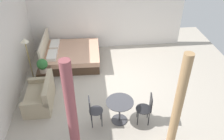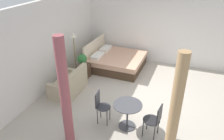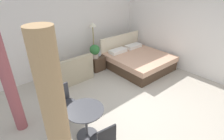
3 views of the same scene
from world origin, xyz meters
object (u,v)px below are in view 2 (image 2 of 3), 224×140
at_px(bed, 116,61).
at_px(vase, 83,61).
at_px(cafe_chair_near_couch, 155,118).
at_px(couch, 69,85).
at_px(cafe_chair_near_window, 101,104).
at_px(potted_plant, 82,60).
at_px(balcony_table, 128,111).
at_px(nightstand, 84,71).
at_px(floor_lamp, 74,44).

xyz_separation_m(bed, vase, (-1.08, 0.88, 0.32)).
bearing_deg(bed, cafe_chair_near_couch, -146.70).
height_order(couch, cafe_chair_near_window, cafe_chair_near_window).
height_order(potted_plant, cafe_chair_near_window, potted_plant).
xyz_separation_m(bed, balcony_table, (-3.18, -1.44, 0.20)).
bearing_deg(cafe_chair_near_couch, nightstand, 55.13).
relative_size(bed, nightstand, 4.15).
bearing_deg(nightstand, couch, -177.69).
relative_size(bed, cafe_chair_near_window, 2.26).
xyz_separation_m(couch, potted_plant, (0.97, 0.01, 0.48)).
relative_size(potted_plant, balcony_table, 0.65).
xyz_separation_m(couch, floor_lamp, (1.25, 0.46, 0.90)).
bearing_deg(cafe_chair_near_window, floor_lamp, 41.89).
relative_size(nightstand, floor_lamp, 0.31).
distance_m(nightstand, balcony_table, 3.02).
relative_size(potted_plant, floor_lamp, 0.30).
relative_size(floor_lamp, cafe_chair_near_window, 1.76).
distance_m(couch, nightstand, 1.07).
height_order(floor_lamp, cafe_chair_near_couch, floor_lamp).
height_order(bed, balcony_table, bed).
bearing_deg(bed, potted_plant, 148.62).
height_order(bed, cafe_chair_near_window, bed).
distance_m(bed, floor_lamp, 1.85).
xyz_separation_m(cafe_chair_near_window, cafe_chair_near_couch, (-0.05, -1.42, -0.01)).
distance_m(potted_plant, floor_lamp, 0.68).
distance_m(bed, vase, 1.43).
height_order(nightstand, balcony_table, balcony_table).
height_order(couch, potted_plant, potted_plant).
bearing_deg(cafe_chair_near_couch, balcony_table, 81.39).
relative_size(nightstand, potted_plant, 1.04).
xyz_separation_m(vase, balcony_table, (-2.09, -2.32, -0.11)).
distance_m(bed, nightstand, 1.46).
bearing_deg(potted_plant, vase, 19.81).
relative_size(couch, cafe_chair_near_couch, 1.41).
xyz_separation_m(couch, vase, (1.19, 0.09, 0.31)).
distance_m(couch, cafe_chair_near_couch, 3.12).
distance_m(couch, potted_plant, 1.08).
distance_m(potted_plant, balcony_table, 2.93).
height_order(floor_lamp, balcony_table, floor_lamp).
bearing_deg(floor_lamp, cafe_chair_near_window, -138.11).
relative_size(floor_lamp, cafe_chair_near_couch, 1.76).
height_order(potted_plant, cafe_chair_near_couch, potted_plant).
height_order(balcony_table, cafe_chair_near_window, cafe_chair_near_window).
bearing_deg(bed, couch, 160.97).
bearing_deg(floor_lamp, vase, -99.02).
xyz_separation_m(floor_lamp, cafe_chair_near_window, (-2.21, -1.98, -0.63)).
bearing_deg(couch, potted_plant, 0.67).
bearing_deg(potted_plant, cafe_chair_near_window, -141.59).
relative_size(vase, balcony_table, 0.28).
height_order(nightstand, cafe_chair_near_couch, cafe_chair_near_couch).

